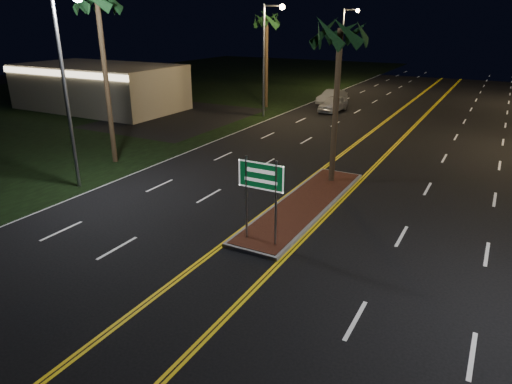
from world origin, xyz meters
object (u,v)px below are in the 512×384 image
Objects in this scene: median_island at (305,204)px; palm_left_far at (267,20)px; palm_left_near at (97,3)px; commercial_building at (100,87)px; streetlight_left_near at (68,71)px; streetlight_left_mid at (268,48)px; car_far at (332,96)px; highway_sign at (261,184)px; palm_median at (340,33)px; car_near at (333,102)px; streetlight_left_far at (345,39)px.

palm_left_far is (-12.80, 21.00, 7.66)m from median_island.
median_island is 15.20m from palm_left_near.
commercial_building is 1.70× the size of palm_left_far.
streetlight_left_near is at bearing -64.74° from palm_left_near.
streetlight_left_near is at bearing -90.00° from streetlight_left_mid.
streetlight_left_near is at bearing -86.63° from car_far.
highway_sign is at bearing -33.48° from commercial_building.
palm_median is at bearing -51.83° from streetlight_left_mid.
highway_sign is 0.36× the size of streetlight_left_near.
car_near is (6.00, 21.00, -7.87)m from palm_left_near.
palm_median is at bearing -53.82° from palm_left_far.
palm_median is (10.61, -13.50, 1.62)m from streetlight_left_mid.
median_island is 1.23× the size of palm_median.
streetlight_left_far is at bearing 111.95° from car_far.
highway_sign is at bearing -90.00° from palm_median.
palm_median is (10.61, 6.50, 1.62)m from streetlight_left_near.
highway_sign is 23.93m from streetlight_left_mid.
palm_left_far reaches higher than palm_median.
median_island is at bearing -58.64° from palm_left_far.
median_island is 25.76m from palm_left_far.
highway_sign is 31.17m from commercial_building.
streetlight_left_near reaches higher than commercial_building.
commercial_building is 28.18m from palm_median.
streetlight_left_far reaches higher than car_near.
car_near is at bearing 103.92° from highway_sign.
palm_left_near reaches higher than median_island.
highway_sign is (0.00, -4.20, 2.32)m from median_island.
streetlight_left_mid is at bearing 14.61° from commercial_building.
streetlight_left_near is 24.19m from palm_left_far.
streetlight_left_far is 36.18m from palm_left_near.
streetlight_left_far is 1.92× the size of car_far.
median_island is at bearing -74.00° from streetlight_left_far.
car_far is (4.85, 4.75, -6.97)m from palm_left_far.
palm_left_far is at bearing 95.21° from streetlight_left_near.
streetlight_left_mid is at bearing -98.25° from car_far.
car_far is (4.55, 24.75, -7.90)m from palm_left_near.
streetlight_left_near is 25.79m from car_near.
streetlight_left_near is at bearing -90.00° from streetlight_left_far.
palm_left_far reaches higher than commercial_building.
streetlight_left_far reaches higher than palm_left_far.
palm_median is 21.69m from palm_left_far.
streetlight_left_far is 1.08× the size of palm_median.
palm_left_far is (-2.19, 4.00, 2.09)m from streetlight_left_mid.
palm_left_far is at bearing 116.92° from highway_sign.
median_island is 26.96m from car_far.
palm_median is at bearing -20.05° from commercial_building.
palm_left_near reaches higher than commercial_building.
streetlight_left_mid is 10.36m from car_far.
palm_median is 0.94× the size of palm_left_far.
highway_sign is 0.36× the size of streetlight_left_far.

